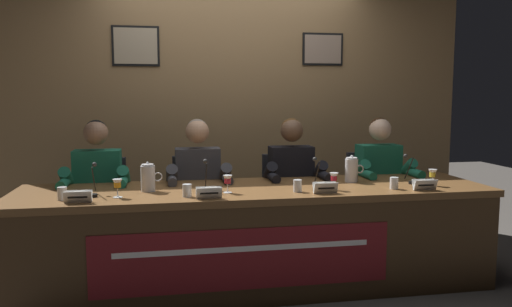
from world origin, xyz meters
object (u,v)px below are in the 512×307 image
Objects in this scene: panelist_far_left at (97,186)px; panelist_center_left at (199,183)px; conference_table at (258,221)px; microphone_far_left at (93,185)px; chair_center_right at (287,207)px; panelist_far_right at (382,177)px; nameplate_center_left at (209,193)px; water_pitcher_left_side at (148,178)px; microphone_center_right at (318,178)px; juice_glass_far_left at (117,185)px; nameplate_center_right at (325,188)px; water_cup_far_left at (62,194)px; panelist_center_right at (293,180)px; water_cup_far_right at (394,184)px; juice_glass_center_right at (334,178)px; juice_glass_center_left at (228,181)px; chair_far_left at (101,215)px; microphone_center_left at (206,180)px; microphone_far_right at (410,174)px; juice_glass_far_right at (433,174)px; nameplate_far_left at (78,197)px; water_cup_center_left at (187,191)px; nameplate_far_right at (425,185)px; chair_center_left at (197,211)px; water_pitcher_right_side at (352,170)px; water_cup_center_right at (298,186)px; chair_far_right at (372,204)px.

panelist_center_left is (0.78, 0.00, 0.00)m from panelist_far_left.
conference_table is 15.91× the size of microphone_far_left.
conference_table is at bearing -53.95° from panelist_center_left.
panelist_far_right reaches higher than chair_center_right.
microphone_far_left is at bearing 162.14° from nameplate_center_left.
microphone_far_left is at bearing -164.11° from water_pitcher_left_side.
microphone_center_right reaches higher than chair_center_right.
juice_glass_far_left is (-0.96, -0.09, 0.31)m from conference_table.
chair_center_right is 1.00m from nameplate_center_right.
conference_table is 15.91× the size of microphone_center_right.
panelist_center_right reaches higher than water_cup_far_left.
panelist_far_left reaches higher than water_cup_far_right.
juice_glass_center_right is (0.13, -0.82, 0.39)m from chair_center_right.
juice_glass_center_left is 0.14× the size of chair_center_right.
chair_far_left is 4.12× the size of microphone_far_left.
microphone_center_left and microphone_far_right have the same top height.
chair_center_right is 7.18× the size of juice_glass_far_right.
conference_table is 1.24m from nameplate_far_left.
microphone_center_right is (0.95, 0.15, 0.04)m from water_cup_center_left.
nameplate_center_left is 1.73m from panelist_far_right.
nameplate_far_left is 2.35m from nameplate_far_right.
water_cup_far_left is 0.07× the size of panelist_center_left.
juice_glass_center_left is 0.57× the size of microphone_center_left.
panelist_center_right is at bearing 20.08° from water_pitcher_left_side.
nameplate_far_left is at bearing -130.21° from chair_center_left.
juice_glass_far_right is at bearing -26.99° from water_pitcher_right_side.
panelist_center_left is 9.82× the size of juice_glass_center_right.
chair_far_left is 5.30× the size of nameplate_far_left.
water_pitcher_left_side is (-1.97, 0.03, 0.02)m from microphone_far_right.
microphone_far_left reaches higher than juice_glass_center_left.
water_cup_center_left is at bearing 145.61° from nameplate_center_left.
panelist_far_right is 2.00m from water_pitcher_left_side.
water_cup_far_left is 1.00× the size of water_cup_far_right.
panelist_far_right reaches higher than nameplate_far_right.
microphone_far_left reaches higher than juice_glass_center_right.
water_cup_center_right reaches higher than nameplate_far_left.
water_cup_far_right is (-0.19, 0.09, -0.00)m from nameplate_far_right.
microphone_center_left is at bearing 17.41° from nameplate_far_left.
panelist_far_left is 9.82× the size of juice_glass_center_right.
water_cup_center_left and water_cup_far_right have the same top height.
nameplate_far_right is 0.30m from microphone_far_right.
juice_glass_center_right is 0.57× the size of microphone_far_right.
water_pitcher_left_side reaches higher than nameplate_far_right.
chair_center_left reaches higher than nameplate_center_right.
water_cup_center_right is at bearing 178.31° from water_cup_far_right.
chair_center_right is 0.76m from water_pitcher_right_side.
conference_table is 1.21m from nameplate_far_right.
nameplate_center_left is at bearing -88.76° from panelist_center_left.
panelist_center_left is 1.66m from microphone_far_right.
chair_far_right is at bearing 76.29° from water_cup_far_right.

